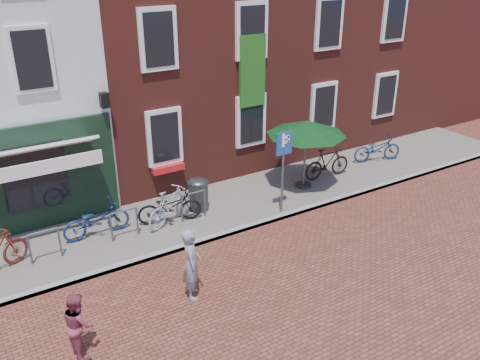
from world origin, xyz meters
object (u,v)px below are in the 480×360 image
litter_bin (198,192)px  bicycle_3 (170,206)px  woman (191,263)px  bicycle_4 (170,207)px  bicycle_2 (96,220)px  parking_sign (283,158)px  bicycle_5 (327,163)px  boy (78,324)px  parasol (307,125)px  bicycle_6 (377,149)px

litter_bin → bicycle_3: litter_bin is taller
woman → bicycle_4: (0.90, 3.18, -0.28)m
bicycle_2 → parking_sign: bearing=-107.3°
parking_sign → bicycle_3: (-2.99, 1.07, -1.16)m
parking_sign → bicycle_3: bearing=160.2°
bicycle_5 → bicycle_4: bearing=94.4°
litter_bin → bicycle_5: litter_bin is taller
boy → bicycle_5: (9.17, 3.72, -0.06)m
parasol → bicycle_3: bearing=179.5°
boy → bicycle_3: boy is taller
boy → bicycle_4: bearing=-45.8°
litter_bin → boy: (-4.52, -3.91, 0.03)m
woman → bicycle_5: woman is taller
bicycle_4 → bicycle_3: bearing=-162.1°
bicycle_3 → bicycle_5: bearing=-112.2°
bicycle_5 → bicycle_2: bearing=91.8°
parasol → litter_bin: bearing=174.4°
parasol → bicycle_4: (-4.59, 0.10, -1.59)m
parking_sign → bicycle_2: size_ratio=1.39×
bicycle_5 → bicycle_6: bicycle_5 is taller
parking_sign → bicycle_6: parking_sign is taller
litter_bin → parasol: size_ratio=0.42×
boy → litter_bin: bearing=-51.2°
bicycle_5 → bicycle_6: size_ratio=0.97×
parking_sign → bicycle_3: 3.38m
bicycle_6 → parking_sign: bearing=121.5°
bicycle_3 → bicycle_4: bicycle_3 is taller
woman → parasol: bearing=-35.9°
litter_bin → boy: boy is taller
bicycle_5 → parasol: bearing=102.2°
woman → bicycle_2: bearing=41.4°
woman → bicycle_6: woman is taller
bicycle_3 → litter_bin: bearing=-96.5°
parasol → bicycle_6: parasol is taller
woman → bicycle_5: 7.34m
litter_bin → bicycle_5: bearing=-2.3°
parking_sign → woman: size_ratio=1.46×
parasol → bicycle_5: bearing=8.5°
parasol → bicycle_3: (-4.58, 0.04, -1.54)m
bicycle_4 → bicycle_6: bearing=-73.1°
litter_bin → parking_sign: (1.97, -1.38, 1.14)m
bicycle_3 → bicycle_4: size_ratio=0.97×
parking_sign → bicycle_5: (2.69, 1.20, -1.16)m
parking_sign → litter_bin: bearing=145.0°
parking_sign → woman: 4.50m
litter_bin → woman: size_ratio=0.62×
parking_sign → parasol: parking_sign is taller
parasol → bicycle_2: size_ratio=1.40×
litter_bin → parking_sign: parking_sign is taller
parasol → bicycle_5: parasol is taller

